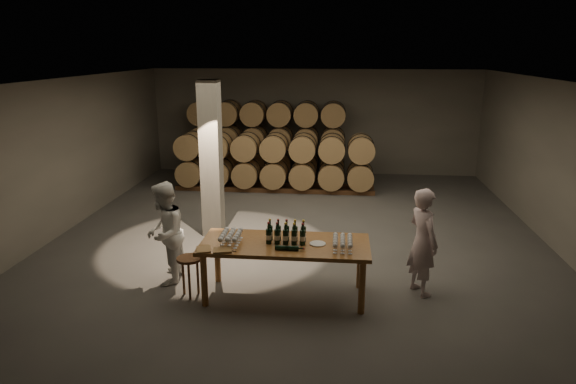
# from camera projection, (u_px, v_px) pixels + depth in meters

# --- Properties ---
(room) EXTENTS (12.00, 12.00, 12.00)m
(room) POSITION_uv_depth(u_px,v_px,m) (211.00, 160.00, 10.47)
(room) COLOR #4E4C4A
(room) RESTS_ON ground
(tasting_table) EXTENTS (2.60, 1.10, 0.90)m
(tasting_table) POSITION_uv_depth(u_px,v_px,m) (285.00, 249.00, 7.92)
(tasting_table) COLOR brown
(tasting_table) RESTS_ON ground
(barrel_stack_back) EXTENTS (4.70, 0.95, 2.31)m
(barrel_stack_back) POSITION_uv_depth(u_px,v_px,m) (267.00, 138.00, 15.32)
(barrel_stack_back) COLOR brown
(barrel_stack_back) RESTS_ON ground
(barrel_stack_front) EXTENTS (5.48, 0.95, 1.57)m
(barrel_stack_front) POSITION_uv_depth(u_px,v_px,m) (275.00, 161.00, 14.05)
(barrel_stack_front) COLOR brown
(barrel_stack_front) RESTS_ON ground
(bottle_cluster) EXTENTS (0.61, 0.24, 0.35)m
(bottle_cluster) POSITION_uv_depth(u_px,v_px,m) (286.00, 235.00, 7.88)
(bottle_cluster) COLOR black
(bottle_cluster) RESTS_ON tasting_table
(lying_bottles) EXTENTS (0.44, 0.07, 0.07)m
(lying_bottles) POSITION_uv_depth(u_px,v_px,m) (288.00, 248.00, 7.60)
(lying_bottles) COLOR black
(lying_bottles) RESTS_ON tasting_table
(glass_cluster_left) EXTENTS (0.31, 0.53, 0.18)m
(glass_cluster_left) POSITION_uv_depth(u_px,v_px,m) (231.00, 235.00, 7.87)
(glass_cluster_left) COLOR silver
(glass_cluster_left) RESTS_ON tasting_table
(glass_cluster_right) EXTENTS (0.30, 0.52, 0.16)m
(glass_cluster_right) POSITION_uv_depth(u_px,v_px,m) (343.00, 241.00, 7.67)
(glass_cluster_right) COLOR silver
(glass_cluster_right) RESTS_ON tasting_table
(plate) EXTENTS (0.25, 0.25, 0.01)m
(plate) POSITION_uv_depth(u_px,v_px,m) (318.00, 244.00, 7.84)
(plate) COLOR silver
(plate) RESTS_ON tasting_table
(notebook_near) EXTENTS (0.32, 0.28, 0.03)m
(notebook_near) POSITION_uv_depth(u_px,v_px,m) (222.00, 250.00, 7.56)
(notebook_near) COLOR olive
(notebook_near) RESTS_ON tasting_table
(notebook_corner) EXTENTS (0.28, 0.32, 0.02)m
(notebook_corner) POSITION_uv_depth(u_px,v_px,m) (204.00, 249.00, 7.61)
(notebook_corner) COLOR olive
(notebook_corner) RESTS_ON tasting_table
(pen) EXTENTS (0.13, 0.04, 0.01)m
(pen) POSITION_uv_depth(u_px,v_px,m) (233.00, 251.00, 7.57)
(pen) COLOR black
(pen) RESTS_ON tasting_table
(stool) EXTENTS (0.39, 0.39, 0.65)m
(stool) POSITION_uv_depth(u_px,v_px,m) (189.00, 265.00, 8.01)
(stool) COLOR brown
(stool) RESTS_ON ground
(person_man) EXTENTS (0.66, 0.75, 1.73)m
(person_man) POSITION_uv_depth(u_px,v_px,m) (423.00, 242.00, 8.03)
(person_man) COLOR beige
(person_man) RESTS_ON ground
(person_woman) EXTENTS (0.72, 0.89, 1.72)m
(person_woman) POSITION_uv_depth(u_px,v_px,m) (165.00, 233.00, 8.42)
(person_woman) COLOR white
(person_woman) RESTS_ON ground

